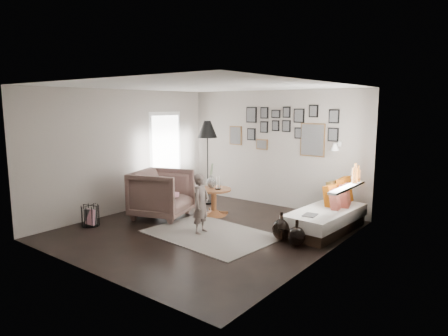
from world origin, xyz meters
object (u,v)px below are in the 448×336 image
Objects in this scene: pedestal_table at (214,203)px; armchair at (162,194)px; floor_lamp at (207,132)px; demijohn_large at (281,229)px; daybed at (328,215)px; magazine_basket at (90,216)px; child at (201,204)px; demijohn_small at (297,236)px; vase at (211,180)px.

armchair is (-0.74, -0.77, 0.23)m from pedestal_table.
floor_lamp is 3.26m from demijohn_large.
daybed is 1.79× the size of armchair.
armchair reaches higher than demijohn_large.
child is (1.97, 0.95, 0.34)m from magazine_basket.
demijohn_large is at bearing -109.15° from daybed.
child reaches higher than daybed.
demijohn_small reaches higher than magazine_basket.
child reaches higher than demijohn_large.
pedestal_table is at bearing 18.60° from child.
armchair is 1.35m from child.
pedestal_table is at bearing -43.04° from floor_lamp.
armchair is 3.00m from demijohn_small.
armchair is 2.66m from demijohn_large.
demijohn_large reaches higher than magazine_basket.
armchair is at bearing -129.66° from vase.
magazine_basket is at bearing -103.16° from floor_lamp.
armchair is at bearing -174.31° from demijohn_large.
pedestal_table is 1.09m from armchair.
armchair is at bearing -89.39° from floor_lamp.
pedestal_table is 0.67× the size of armchair.
pedestal_table is at bearing -62.97° from armchair.
vase is (-0.08, 0.02, 0.46)m from pedestal_table.
child is (0.66, -1.09, -0.18)m from vase.
armchair is (-0.66, -0.79, -0.24)m from vase.
pedestal_table is 2.45m from magazine_basket.
floor_lamp is at bearing 27.10° from child.
magazine_basket is at bearing -142.56° from daybed.
pedestal_table reaches higher than magazine_basket.
demijohn_small is 0.41× the size of child.
daybed reaches higher than pedestal_table.
child is (-1.73, -1.54, 0.25)m from daybed.
armchair is 2.70× the size of magazine_basket.
pedestal_table is at bearing 55.45° from magazine_basket.
vase is at bearing -58.98° from armchair.
armchair is (-3.04, -1.24, 0.20)m from daybed.
child is at bearing -134.85° from daybed.
demijohn_small is (0.35, -0.12, -0.02)m from demijohn_large.
floor_lamp is (-3.06, 0.23, 1.37)m from daybed.
demijohn_large is at bearing 161.08° from demijohn_small.
vase is at bearing 164.38° from demijohn_small.
vase is at bearing -165.83° from daybed.
magazine_basket is at bearing -155.35° from demijohn_large.
vase reaches higher than armchair.
pedestal_table is at bearing 164.32° from demijohn_small.
pedestal_table is 0.38× the size of daybed.
child is at bearing -165.33° from demijohn_small.
demijohn_small is (-0.06, -1.10, -0.12)m from daybed.
floor_lamp is 2.48m from child.
armchair is at bearing 62.36° from magazine_basket.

